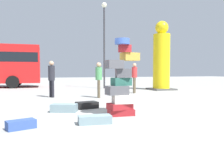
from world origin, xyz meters
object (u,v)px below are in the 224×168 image
object	(u,v)px
suitcase_black_upright_blue	(87,105)
person_tourist_with_camera	(134,75)
suitcase_slate_white_trunk	(64,108)
suitcase_charcoal_right_side	(124,103)
lamp_post	(104,33)
person_passerby_in_red	(99,77)
suitcase_slate_behind_tower	(95,119)
yellow_dummy_statue	(161,59)
suitcase_tower	(121,84)
suitcase_navy_foreground_far	(21,124)
person_bearded_onlooker	(52,76)

from	to	relation	value
suitcase_black_upright_blue	person_tourist_with_camera	world-z (taller)	person_tourist_with_camera
suitcase_slate_white_trunk	person_tourist_with_camera	bearing A→B (deg)	69.65
suitcase_charcoal_right_side	suitcase_black_upright_blue	bearing A→B (deg)	150.42
lamp_post	suitcase_slate_white_trunk	bearing A→B (deg)	-114.11
suitcase_slate_white_trunk	suitcase_black_upright_blue	bearing A→B (deg)	52.00
person_passerby_in_red	suitcase_slate_white_trunk	bearing A→B (deg)	-18.35
suitcase_slate_behind_tower	lamp_post	bearing A→B (deg)	77.08
suitcase_charcoal_right_side	yellow_dummy_statue	bearing A→B (deg)	34.10
suitcase_tower	suitcase_navy_foreground_far	bearing A→B (deg)	-163.24
suitcase_slate_behind_tower	person_passerby_in_red	bearing A→B (deg)	78.58
suitcase_charcoal_right_side	yellow_dummy_statue	distance (m)	8.17
suitcase_slate_behind_tower	suitcase_slate_white_trunk	size ratio (longest dim) A/B	1.00
suitcase_slate_behind_tower	person_bearded_onlooker	world-z (taller)	person_bearded_onlooker
person_bearded_onlooker	lamp_post	bearing A→B (deg)	115.96
suitcase_tower	person_tourist_with_camera	size ratio (longest dim) A/B	1.26
suitcase_tower	suitcase_slate_white_trunk	xyz separation A→B (m)	(-1.43, 0.98, -0.73)
suitcase_slate_white_trunk	suitcase_black_upright_blue	distance (m)	0.90
suitcase_tower	lamp_post	xyz separation A→B (m)	(2.49, 9.74, 3.08)
suitcase_charcoal_right_side	suitcase_black_upright_blue	xyz separation A→B (m)	(-1.18, 0.28, -0.05)
person_passerby_in_red	yellow_dummy_statue	world-z (taller)	yellow_dummy_statue
suitcase_tower	suitcase_slate_white_trunk	bearing A→B (deg)	145.50
suitcase_slate_behind_tower	suitcase_tower	bearing A→B (deg)	44.55
suitcase_slate_behind_tower	person_tourist_with_camera	bearing A→B (deg)	63.99
person_bearded_onlooker	lamp_post	size ratio (longest dim) A/B	0.28
suitcase_slate_white_trunk	yellow_dummy_statue	bearing A→B (deg)	64.21
suitcase_navy_foreground_far	yellow_dummy_statue	bearing A→B (deg)	25.01
suitcase_slate_behind_tower	suitcase_charcoal_right_side	world-z (taller)	suitcase_charcoal_right_side
suitcase_tower	suitcase_slate_white_trunk	size ratio (longest dim) A/B	2.77
suitcase_navy_foreground_far	person_bearded_onlooker	world-z (taller)	person_bearded_onlooker
suitcase_charcoal_right_side	person_tourist_with_camera	xyz separation A→B (m)	(2.50, 4.65, 0.84)
suitcase_navy_foreground_far	suitcase_black_upright_blue	size ratio (longest dim) A/B	0.85
yellow_dummy_statue	lamp_post	xyz separation A→B (m)	(-3.14, 2.47, 1.95)
suitcase_slate_behind_tower	suitcase_black_upright_blue	xyz separation A→B (m)	(0.31, 2.22, 0.01)
suitcase_navy_foreground_far	lamp_post	xyz separation A→B (m)	(5.03, 10.51, 3.84)
person_bearded_onlooker	person_passerby_in_red	xyz separation A→B (m)	(2.03, -0.86, -0.04)
suitcase_slate_behind_tower	suitcase_charcoal_right_side	distance (m)	2.44
suitcase_tower	lamp_post	size ratio (longest dim) A/B	0.35
person_bearded_onlooker	lamp_post	xyz separation A→B (m)	(3.97, 4.65, 2.93)
yellow_dummy_statue	person_bearded_onlooker	bearing A→B (deg)	-162.90
suitcase_charcoal_right_side	lamp_post	size ratio (longest dim) A/B	0.08
person_passerby_in_red	lamp_post	world-z (taller)	lamp_post
suitcase_tower	suitcase_slate_behind_tower	size ratio (longest dim) A/B	2.76
suitcase_slate_behind_tower	suitcase_charcoal_right_side	size ratio (longest dim) A/B	1.48
suitcase_black_upright_blue	yellow_dummy_statue	size ratio (longest dim) A/B	0.15
yellow_dummy_statue	suitcase_slate_behind_tower	bearing A→B (deg)	-129.22
person_passerby_in_red	lamp_post	xyz separation A→B (m)	(1.95, 5.51, 2.97)
suitcase_slate_white_trunk	suitcase_tower	bearing A→B (deg)	-12.02
person_tourist_with_camera	suitcase_tower	bearing A→B (deg)	4.71
suitcase_slate_behind_tower	person_passerby_in_red	size ratio (longest dim) A/B	0.47
suitcase_black_upright_blue	person_bearded_onlooker	world-z (taller)	person_bearded_onlooker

